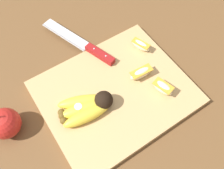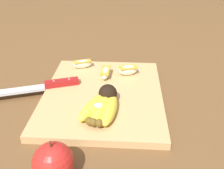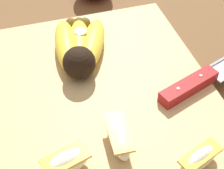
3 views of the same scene
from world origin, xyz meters
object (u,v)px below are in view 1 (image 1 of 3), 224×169
at_px(chefs_knife, 88,47).
at_px(banana_bunch, 87,107).
at_px(apple_wedge_near, 141,45).
at_px(whole_apple, 5,123).
at_px(apple_wedge_far, 163,87).
at_px(apple_wedge_middle, 141,73).

bearing_deg(chefs_knife, banana_bunch, 59.43).
xyz_separation_m(banana_bunch, apple_wedge_near, (-0.24, -0.09, -0.00)).
bearing_deg(banana_bunch, whole_apple, -20.82).
height_order(apple_wedge_far, whole_apple, whole_apple).
bearing_deg(whole_apple, apple_wedge_near, -178.00).
height_order(apple_wedge_near, apple_wedge_middle, same).
height_order(chefs_knife, apple_wedge_far, apple_wedge_far).
bearing_deg(apple_wedge_near, banana_bunch, 20.42).
relative_size(chefs_knife, apple_wedge_near, 4.26).
distance_m(chefs_knife, apple_wedge_middle, 0.19).
distance_m(banana_bunch, whole_apple, 0.21).
relative_size(banana_bunch, whole_apple, 1.62).
bearing_deg(apple_wedge_far, apple_wedge_near, -104.48).
height_order(chefs_knife, whole_apple, whole_apple).
bearing_deg(banana_bunch, chefs_knife, -120.57).
bearing_deg(chefs_knife, apple_wedge_near, 146.49).
xyz_separation_m(banana_bunch, apple_wedge_far, (-0.20, 0.06, -0.00)).
xyz_separation_m(banana_bunch, apple_wedge_middle, (-0.18, -0.01, -0.00)).
bearing_deg(banana_bunch, apple_wedge_middle, -177.63).
bearing_deg(chefs_knife, apple_wedge_far, 111.60).
bearing_deg(whole_apple, apple_wedge_far, 160.96).
distance_m(chefs_knife, whole_apple, 0.32).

